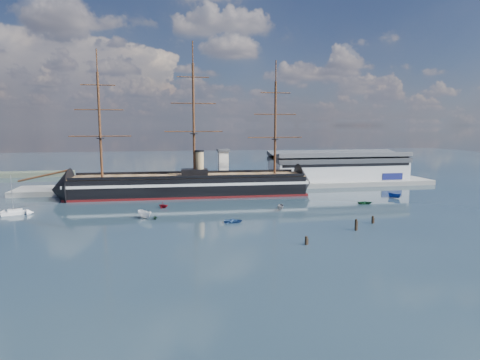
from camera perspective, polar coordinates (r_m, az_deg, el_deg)
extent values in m
plane|color=#182834|center=(138.01, -1.54, -3.46)|extent=(600.00, 600.00, 0.00)
cube|color=slate|center=(174.65, -0.24, -1.09)|extent=(180.00, 18.00, 2.00)
cube|color=#B7BABC|center=(192.18, 13.74, 1.60)|extent=(62.00, 20.00, 10.00)
cube|color=#3F4247|center=(191.68, 13.79, 3.27)|extent=(63.00, 21.00, 2.00)
cube|color=silver|center=(169.39, -2.38, 1.70)|extent=(4.00, 4.00, 14.00)
cube|color=#3F4247|center=(168.76, -2.40, 4.23)|extent=(5.00, 5.00, 1.00)
cube|color=black|center=(155.57, -7.20, -0.75)|extent=(88.60, 19.72, 7.00)
cube|color=silver|center=(155.40, -7.20, -0.31)|extent=(90.61, 20.05, 1.00)
cube|color=#4F0F10|center=(156.14, -7.17, -2.07)|extent=(90.61, 20.01, 0.90)
cone|color=black|center=(159.56, -24.10, -1.26)|extent=(14.65, 16.26, 15.68)
cone|color=black|center=(165.22, 9.11, -0.40)|extent=(11.66, 16.13, 15.68)
cube|color=brown|center=(155.08, -7.22, 0.57)|extent=(88.55, 18.45, 0.40)
cube|color=black|center=(155.05, -6.49, 1.10)|extent=(10.25, 6.42, 2.50)
cylinder|color=tan|center=(154.86, -5.77, 2.40)|extent=(3.20, 3.20, 9.00)
cylinder|color=#381E0F|center=(160.23, -26.12, 0.57)|extent=(17.77, 1.45, 4.43)
cylinder|color=#381E0F|center=(155.15, -19.32, 7.31)|extent=(0.90, 0.90, 38.00)
cylinder|color=#381E0F|center=(154.04, -6.60, 8.43)|extent=(0.90, 0.90, 42.00)
cylinder|color=#381E0F|center=(159.72, 5.03, 7.35)|extent=(0.90, 0.90, 36.00)
cube|color=silver|center=(139.60, -29.33, -4.12)|extent=(7.89, 4.57, 1.01)
cube|color=silver|center=(139.45, -29.35, -3.80)|extent=(4.35, 2.85, 0.81)
cylinder|color=#B2B2B7|center=(138.74, -29.69, -1.67)|extent=(0.16, 0.16, 11.12)
imported|color=white|center=(120.27, -13.36, -5.35)|extent=(7.77, 6.10, 2.96)
imported|color=#2A4E88|center=(112.11, -0.99, -6.09)|extent=(1.79, 3.43, 1.53)
imported|color=slate|center=(128.53, 5.76, -4.33)|extent=(5.96, 4.18, 2.25)
imported|color=maroon|center=(134.21, -10.86, -3.92)|extent=(5.28, 6.11, 2.09)
imported|color=#0D3D1E|center=(145.07, 17.38, -3.26)|extent=(1.66, 3.22, 1.43)
imported|color=navy|center=(160.04, 21.10, -2.42)|extent=(6.19, 4.80, 2.36)
imported|color=#183827|center=(118.52, -11.98, -5.50)|extent=(4.07, 2.22, 1.42)
cylinder|color=black|center=(93.21, 9.38, -9.08)|extent=(0.64, 0.64, 2.69)
cylinder|color=black|center=(108.29, 16.13, -6.90)|extent=(0.64, 0.64, 3.67)
cylinder|color=black|center=(117.23, 18.33, -5.87)|extent=(0.64, 0.64, 2.78)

